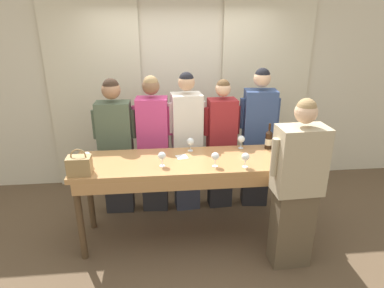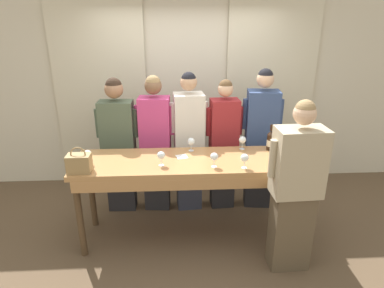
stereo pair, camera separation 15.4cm
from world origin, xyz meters
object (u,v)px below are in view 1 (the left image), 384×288
wine_glass_center_left (241,139)px  wine_glass_back_left (246,157)px  tasting_bar (193,169)px  guest_pink_top (153,144)px  guest_cream_sweater (187,142)px  host_pouring (297,187)px  wine_glass_center_right (296,151)px  guest_navy_coat (258,138)px  wine_glass_front_right (87,156)px  wine_bottle (269,139)px  wine_glass_center_mid (215,157)px  handbag (79,165)px  wine_glass_back_mid (291,154)px  guest_olive_jacket (116,146)px  wine_glass_front_left (190,142)px  wine_glass_front_mid (162,156)px  guest_striped_shirt (221,144)px

wine_glass_center_left → wine_glass_back_left: same height
tasting_bar → guest_pink_top: guest_pink_top is taller
guest_cream_sweater → host_pouring: size_ratio=1.03×
wine_glass_center_right → guest_navy_coat: bearing=102.1°
wine_glass_front_right → wine_bottle: bearing=8.1°
wine_glass_center_left → guest_cream_sweater: (-0.59, 0.38, -0.16)m
wine_glass_center_left → wine_glass_center_mid: 0.59m
wine_glass_center_right → guest_cream_sweater: size_ratio=0.09×
handbag → wine_glass_center_mid: handbag is taller
handbag → guest_navy_coat: guest_navy_coat is taller
wine_glass_center_right → guest_cream_sweater: bearing=143.6°
wine_glass_center_left → guest_pink_top: guest_pink_top is taller
tasting_bar → guest_navy_coat: bearing=36.9°
handbag → wine_glass_center_right: size_ratio=1.73×
wine_glass_back_mid → guest_navy_coat: 0.86m
guest_olive_jacket → guest_navy_coat: size_ratio=0.95×
wine_bottle → wine_glass_front_left: wine_bottle is taller
handbag → wine_glass_center_right: handbag is taller
wine_glass_front_mid → wine_glass_back_mid: same height
guest_olive_jacket → wine_glass_center_left: bearing=-14.7°
wine_glass_center_left → wine_glass_back_mid: size_ratio=1.00×
tasting_bar → wine_bottle: 0.95m
guest_striped_shirt → wine_glass_center_mid: bearing=-104.7°
wine_glass_back_mid → host_pouring: 0.40m
wine_bottle → wine_glass_back_left: (-0.39, -0.47, -0.00)m
handbag → guest_striped_shirt: bearing=29.9°
wine_glass_back_left → guest_striped_shirt: 0.91m
wine_glass_front_right → guest_olive_jacket: guest_olive_jacket is taller
wine_glass_back_mid → guest_olive_jacket: size_ratio=0.09×
wine_glass_center_right → guest_pink_top: 1.69m
wine_glass_back_mid → guest_olive_jacket: guest_olive_jacket is taller
wine_bottle → wine_glass_back_mid: size_ratio=1.95×
wine_glass_center_left → wine_glass_center_mid: bearing=-129.2°
wine_glass_center_right → host_pouring: 0.46m
guest_striped_shirt → guest_olive_jacket: bearing=180.0°
guest_navy_coat → wine_bottle: bearing=-90.3°
wine_glass_back_mid → wine_glass_front_left: bearing=155.8°
handbag → wine_glass_front_right: handbag is taller
wine_glass_front_right → guest_olive_jacket: bearing=74.1°
wine_glass_back_left → guest_striped_shirt: size_ratio=0.09×
tasting_bar → guest_cream_sweater: bearing=90.6°
handbag → wine_glass_front_mid: size_ratio=1.73×
wine_glass_front_mid → wine_glass_center_mid: same height
handbag → guest_pink_top: 1.14m
guest_olive_jacket → wine_glass_back_mid: bearing=-24.5°
host_pouring → guest_striped_shirt: bearing=113.1°
wine_glass_front_mid → wine_glass_back_left: same height
tasting_bar → host_pouring: size_ratio=1.44×
wine_glass_front_mid → guest_olive_jacket: size_ratio=0.09×
guest_cream_sweater → host_pouring: (0.94, -1.19, -0.04)m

